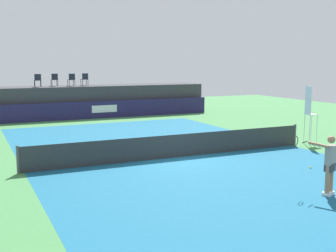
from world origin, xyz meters
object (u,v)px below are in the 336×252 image
at_px(net_post_far, 295,135).
at_px(umpire_chair, 309,111).
at_px(spectator_chair_far_left, 38,80).
at_px(tennis_ball, 311,167).
at_px(spectator_chair_right, 85,79).
at_px(net_post_near, 18,160).
at_px(spectator_chair_left, 54,79).
at_px(tennis_player, 329,163).
at_px(spectator_chair_center, 71,79).

bearing_deg(net_post_far, umpire_chair, 0.61).
height_order(spectator_chair_far_left, tennis_ball, spectator_chair_far_left).
bearing_deg(net_post_far, spectator_chair_right, 111.75).
relative_size(net_post_near, tennis_ball, 14.71).
bearing_deg(spectator_chair_left, umpire_chair, -59.74).
relative_size(net_post_near, tennis_player, 0.56).
bearing_deg(spectator_chair_left, net_post_far, -62.11).
bearing_deg(spectator_chair_center, net_post_near, -109.45).
height_order(net_post_near, net_post_far, same).
bearing_deg(net_post_near, umpire_chair, 0.04).
distance_m(spectator_chair_far_left, net_post_near, 15.38).
xyz_separation_m(umpire_chair, tennis_player, (-5.25, -6.44, -0.63)).
height_order(tennis_player, tennis_ball, tennis_player).
distance_m(spectator_chair_center, spectator_chair_right, 1.07).
distance_m(spectator_chair_left, net_post_near, 16.20).
distance_m(spectator_chair_right, umpire_chair, 16.80).
distance_m(net_post_near, tennis_ball, 10.55).
distance_m(net_post_far, tennis_ball, 4.59).
height_order(spectator_chair_right, net_post_near, spectator_chair_right).
xyz_separation_m(tennis_player, tennis_ball, (1.86, 2.66, -0.92)).
bearing_deg(net_post_far, spectator_chair_left, 117.89).
bearing_deg(spectator_chair_center, tennis_ball, -76.33).
bearing_deg(umpire_chair, net_post_near, -179.96).
distance_m(spectator_chair_left, spectator_chair_center, 1.21).
relative_size(spectator_chair_left, tennis_player, 0.50).
xyz_separation_m(spectator_chair_right, umpire_chair, (6.93, -15.27, -1.11)).
bearing_deg(tennis_ball, spectator_chair_far_left, 110.17).
distance_m(spectator_chair_center, umpire_chair, 16.96).
relative_size(spectator_chair_center, umpire_chair, 0.32).
bearing_deg(umpire_chair, net_post_far, -179.39).
bearing_deg(tennis_player, net_post_far, 55.51).
xyz_separation_m(umpire_chair, tennis_ball, (-3.39, -3.78, -1.55)).
height_order(spectator_chair_center, tennis_ball, spectator_chair_center).
bearing_deg(tennis_ball, spectator_chair_left, 106.31).
bearing_deg(spectator_chair_center, spectator_chair_left, 153.47).
bearing_deg(spectator_chair_right, spectator_chair_far_left, -174.07).
distance_m(spectator_chair_left, tennis_ball, 20.25).
bearing_deg(spectator_chair_left, tennis_ball, -73.69).
relative_size(spectator_chair_far_left, spectator_chair_left, 1.00).
bearing_deg(spectator_chair_far_left, spectator_chair_center, 0.54).
height_order(umpire_chair, tennis_player, umpire_chair).
height_order(spectator_chair_left, spectator_chair_center, same).
bearing_deg(spectator_chair_far_left, umpire_chair, -55.48).
height_order(spectator_chair_center, net_post_near, spectator_chair_center).
bearing_deg(spectator_chair_right, spectator_chair_center, -162.38).
height_order(spectator_chair_right, tennis_player, spectator_chair_right).
bearing_deg(net_post_near, spectator_chair_center, 70.55).
distance_m(spectator_chair_center, net_post_near, 16.01).
distance_m(spectator_chair_far_left, tennis_ball, 20.10).
distance_m(spectator_chair_far_left, tennis_player, 22.02).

